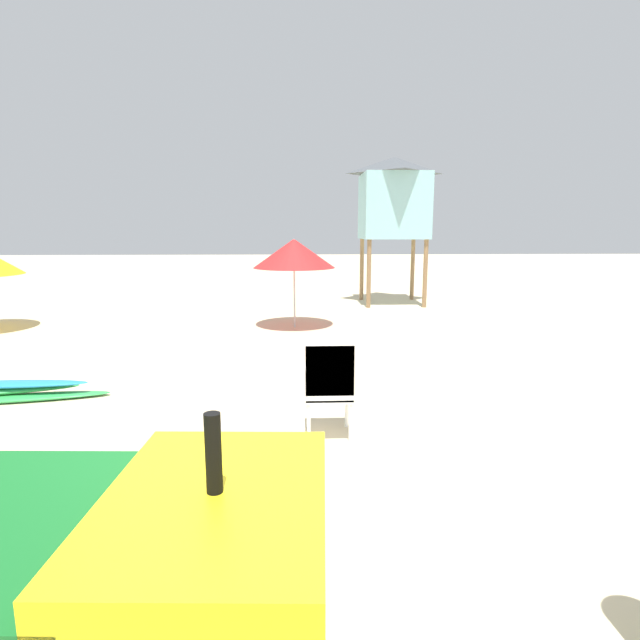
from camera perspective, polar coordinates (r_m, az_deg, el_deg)
ground at (r=3.82m, az=-9.40°, el=-23.87°), size 80.00×80.00×0.00m
utility_cart at (r=2.46m, az=-32.06°, el=-24.74°), size 2.61×1.40×1.50m
stacked_plastic_chairs at (r=5.11m, az=1.05°, el=-6.62°), size 0.48×0.48×1.11m
surfboard_pile at (r=7.56m, az=-32.47°, el=-6.90°), size 2.47×0.72×0.24m
lifeguard_tower at (r=14.69m, az=8.39°, el=13.55°), size 1.98×1.98×4.12m
beach_umbrella_left at (r=10.92m, az=-2.97°, el=7.58°), size 1.78×1.78×1.94m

